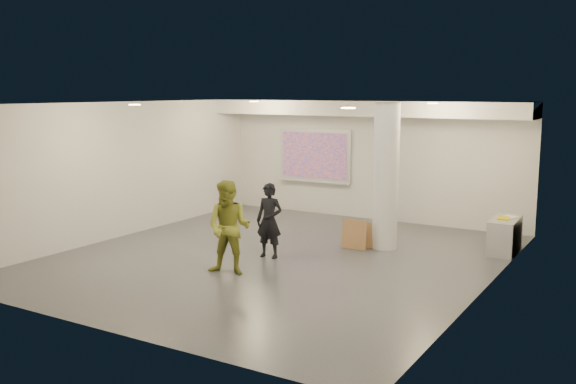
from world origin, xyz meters
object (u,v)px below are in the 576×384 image
Objects in this scene: column at (386,177)px; woman at (269,221)px; projection_screen at (315,156)px; man at (229,228)px; credenza at (505,235)px.

woman is (-1.65, -1.86, -0.77)m from column.
projection_screen is at bearing 139.44° from column.
column reaches higher than woman.
credenza is at bearing 30.71° from man.
column is 2.50× the size of credenza.
man is at bearing -95.89° from woman.
credenza is 0.71× the size of man.
column is 2.04× the size of woman.
credenza is 5.65m from man.
man is (-1.65, -3.18, -0.66)m from column.
projection_screen is 5.72m from credenza.
projection_screen is 6.05m from man.
man is at bearing -76.04° from projection_screen.
man is (0.00, -1.32, 0.11)m from woman.
projection_screen reaches higher than man.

